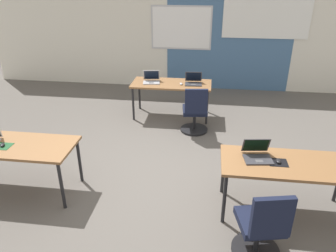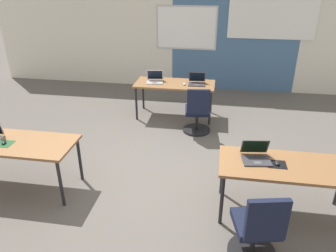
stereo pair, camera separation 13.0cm
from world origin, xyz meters
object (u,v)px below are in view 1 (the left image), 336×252
at_px(desk_near_right, 288,167).
at_px(mouse_near_left_end, 2,145).
at_px(chair_far_right, 195,114).
at_px(desk_far_center, 171,86).
at_px(mouse_near_right_inner, 278,161).
at_px(laptop_far_right, 193,81).
at_px(chair_near_right_inner, 261,230).
at_px(laptop_far_left, 151,80).
at_px(desk_near_left, 14,148).
at_px(mouse_far_right, 181,84).
at_px(laptop_near_right_inner, 257,154).

height_order(desk_near_right, mouse_near_left_end, mouse_near_left_end).
distance_m(desk_near_right, chair_far_right, 2.44).
bearing_deg(desk_far_center, mouse_near_right_inner, -60.05).
height_order(desk_far_center, mouse_near_left_end, mouse_near_left_end).
height_order(mouse_near_right_inner, laptop_far_right, laptop_far_right).
height_order(desk_far_center, mouse_near_right_inner, mouse_near_right_inner).
bearing_deg(chair_near_right_inner, laptop_far_right, -87.59).
bearing_deg(laptop_far_right, laptop_far_left, 177.08).
bearing_deg(desk_near_left, mouse_near_right_inner, -0.18).
bearing_deg(chair_far_right, mouse_far_right, -69.99).
bearing_deg(chair_near_right_inner, mouse_near_left_end, -24.64).
distance_m(laptop_far_right, chair_far_right, 0.82).
xyz_separation_m(chair_near_right_inner, mouse_far_right, (-1.17, 3.52, 0.36)).
bearing_deg(desk_near_right, chair_far_right, 120.33).
bearing_deg(desk_far_center, desk_near_right, -57.99).
height_order(laptop_near_right_inner, mouse_near_left_end, laptop_near_right_inner).
xyz_separation_m(laptop_near_right_inner, mouse_near_right_inner, (0.24, -0.08, -0.03)).
relative_size(chair_near_right_inner, laptop_far_right, 2.65).
bearing_deg(chair_near_right_inner, desk_far_center, -81.18).
relative_size(chair_near_right_inner, mouse_far_right, 8.66).
distance_m(desk_near_left, chair_far_right, 3.10).
height_order(desk_near_left, desk_far_center, same).
distance_m(laptop_near_right_inner, mouse_far_right, 2.91).
bearing_deg(mouse_near_right_inner, chair_near_right_inner, -107.65).
xyz_separation_m(mouse_far_right, chair_far_right, (0.32, -0.63, -0.36)).
bearing_deg(desk_near_right, laptop_far_right, 114.98).
xyz_separation_m(chair_near_right_inner, laptop_far_left, (-1.78, 3.60, 0.39)).
distance_m(laptop_near_right_inner, laptop_far_left, 3.27).
bearing_deg(chair_far_right, laptop_far_left, -44.29).
relative_size(desk_near_left, chair_far_right, 1.74).
xyz_separation_m(desk_far_center, laptop_far_left, (-0.41, 0.01, 0.11)).
bearing_deg(mouse_near_right_inner, laptop_far_left, 125.79).
bearing_deg(mouse_near_left_end, laptop_far_right, 51.46).
bearing_deg(mouse_near_left_end, mouse_far_right, 53.65).
relative_size(desk_near_left, laptop_far_left, 4.28).
height_order(laptop_far_right, mouse_far_right, laptop_far_right).
bearing_deg(chair_far_right, desk_far_center, -60.38).
bearing_deg(mouse_far_right, desk_far_center, 160.08).
bearing_deg(desk_near_right, laptop_near_right_inner, 169.72).
xyz_separation_m(laptop_near_right_inner, chair_near_right_inner, (-0.01, -0.86, -0.39)).
xyz_separation_m(desk_near_right, laptop_far_right, (-1.31, 2.81, 0.11)).
height_order(desk_far_center, chair_near_right_inner, chair_near_right_inner).
distance_m(mouse_near_right_inner, chair_far_right, 2.40).
relative_size(laptop_near_right_inner, mouse_near_right_inner, 3.70).
relative_size(chair_near_right_inner, laptop_far_left, 2.46).
bearing_deg(mouse_near_right_inner, mouse_near_left_end, -179.00).
height_order(laptop_near_right_inner, chair_far_right, laptop_near_right_inner).
relative_size(mouse_far_right, mouse_near_left_end, 0.93).
distance_m(desk_near_right, chair_near_right_inner, 0.92).
bearing_deg(mouse_near_left_end, mouse_near_right_inner, 1.00).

